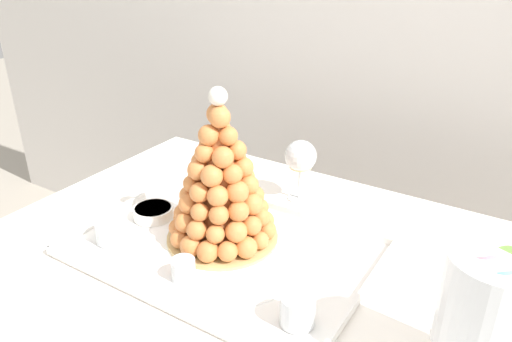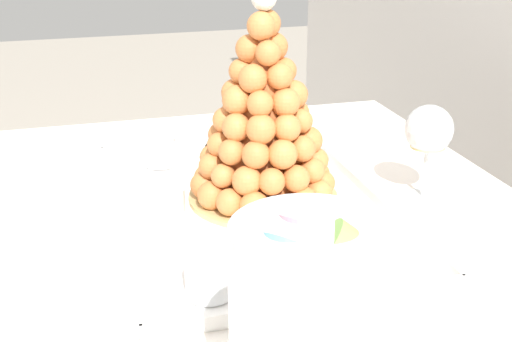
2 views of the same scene
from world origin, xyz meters
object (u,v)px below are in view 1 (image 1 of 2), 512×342
at_px(dessert_cup_centre, 297,311).
at_px(macaron_goblet, 489,304).
at_px(serving_tray, 223,250).
at_px(creme_brulee_ramekin, 153,212).
at_px(dessert_cup_mid_left, 184,270).
at_px(dessert_cup_left, 110,231).
at_px(wine_glass, 301,158).
at_px(croquembouche, 221,184).

bearing_deg(dessert_cup_centre, macaron_goblet, 6.07).
bearing_deg(serving_tray, creme_brulee_ramekin, 174.52).
height_order(dessert_cup_mid_left, dessert_cup_centre, dessert_cup_centre).
relative_size(dessert_cup_mid_left, dessert_cup_centre, 0.78).
height_order(dessert_cup_left, dessert_cup_mid_left, dessert_cup_left).
relative_size(macaron_goblet, wine_glass, 1.54).
distance_m(serving_tray, creme_brulee_ramekin, 0.23).
bearing_deg(dessert_cup_centre, creme_brulee_ramekin, 163.75).
xyz_separation_m(croquembouche, dessert_cup_mid_left, (0.02, -0.16, -0.12)).
distance_m(dessert_cup_mid_left, dessert_cup_centre, 0.25).
distance_m(macaron_goblet, wine_glass, 0.64).
distance_m(dessert_cup_left, dessert_cup_centre, 0.48).
height_order(croquembouche, dessert_cup_centre, croquembouche).
distance_m(serving_tray, dessert_cup_mid_left, 0.13).
bearing_deg(macaron_goblet, dessert_cup_mid_left, -175.57).
height_order(dessert_cup_mid_left, wine_glass, wine_glass).
height_order(dessert_cup_left, dessert_cup_centre, dessert_cup_centre).
bearing_deg(croquembouche, serving_tray, -52.55).
height_order(dessert_cup_left, wine_glass, wine_glass).
xyz_separation_m(serving_tray, wine_glass, (0.03, 0.31, 0.11)).
xyz_separation_m(dessert_cup_centre, wine_glass, (-0.22, 0.42, 0.08)).
relative_size(creme_brulee_ramekin, wine_glass, 0.59).
relative_size(croquembouche, creme_brulee_ramekin, 3.60).
xyz_separation_m(dessert_cup_centre, macaron_goblet, (0.29, 0.03, 0.12)).
xyz_separation_m(dessert_cup_mid_left, wine_glass, (0.03, 0.44, 0.09)).
bearing_deg(dessert_cup_mid_left, creme_brulee_ramekin, 146.03).
xyz_separation_m(dessert_cup_left, wine_glass, (0.26, 0.42, 0.09)).
height_order(croquembouche, dessert_cup_left, croquembouche).
distance_m(dessert_cup_centre, creme_brulee_ramekin, 0.49).
height_order(dessert_cup_mid_left, creme_brulee_ramekin, dessert_cup_mid_left).
height_order(dessert_cup_mid_left, macaron_goblet, macaron_goblet).
relative_size(serving_tray, macaron_goblet, 2.50).
xyz_separation_m(macaron_goblet, wine_glass, (-0.50, 0.39, -0.04)).
bearing_deg(wine_glass, dessert_cup_centre, -62.74).
xyz_separation_m(dessert_cup_left, dessert_cup_centre, (0.48, -0.01, 0.00)).
relative_size(dessert_cup_left, creme_brulee_ramekin, 0.65).
bearing_deg(croquembouche, creme_brulee_ramekin, -176.10).
height_order(dessert_cup_left, creme_brulee_ramekin, dessert_cup_left).
distance_m(dessert_cup_mid_left, macaron_goblet, 0.55).
relative_size(croquembouche, dessert_cup_centre, 5.64).
bearing_deg(creme_brulee_ramekin, dessert_cup_centre, -16.25).
height_order(croquembouche, creme_brulee_ramekin, croquembouche).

